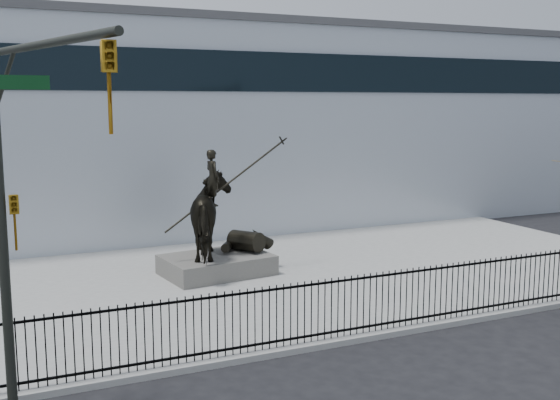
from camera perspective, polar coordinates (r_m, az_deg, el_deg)
name	(u,v)px	position (r m, az deg, el deg)	size (l,w,h in m)	color
ground	(352,364)	(15.15, 6.26, -14.01)	(120.00, 120.00, 0.00)	black
plaza	(240,283)	(21.11, -3.52, -7.19)	(30.00, 12.00, 0.15)	gray
building	(144,128)	(32.83, -11.76, 6.12)	(44.00, 14.00, 9.00)	silver
picket_fence	(326,309)	(15.86, 3.99, -9.46)	(22.10, 0.10, 1.50)	black
statue_plinth	(217,265)	(21.80, -5.53, -5.64)	(3.39, 2.33, 0.63)	#595651
equestrian_statue	(218,216)	(21.49, -5.44, -1.35)	(4.31, 2.95, 3.68)	black
traffic_signal_left	(18,211)	(11.53, -21.84, -0.91)	(1.52, 4.84, 7.00)	#252722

